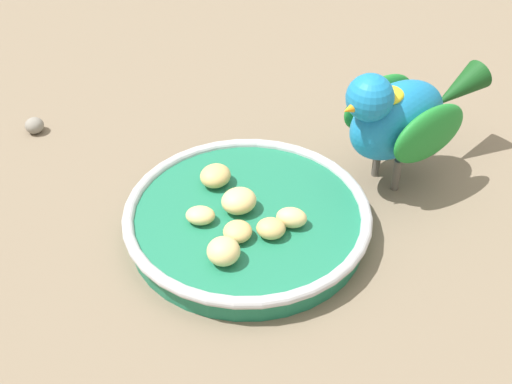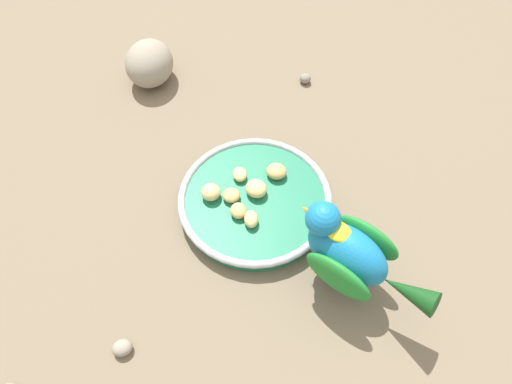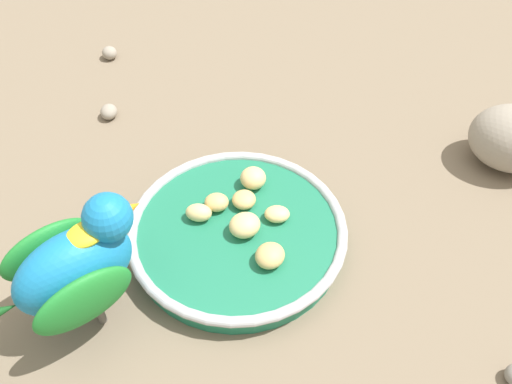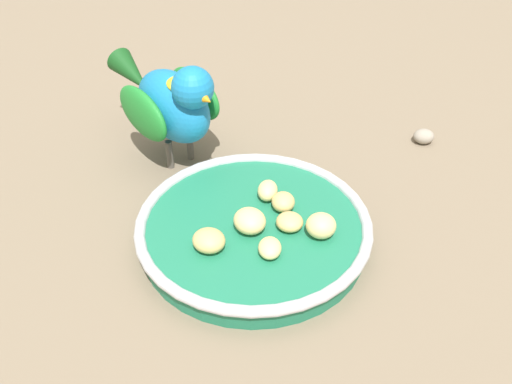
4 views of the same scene
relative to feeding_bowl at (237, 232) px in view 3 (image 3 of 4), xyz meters
The scene contains 12 objects.
ground_plane 0.03m from the feeding_bowl, 96.30° to the right, with size 4.00×4.00×0.00m, color #756651.
feeding_bowl is the anchor object (origin of this frame).
apple_piece_0 0.02m from the feeding_bowl, 137.69° to the right, with size 0.03×0.03×0.02m, color #E5C67F.
apple_piece_1 0.04m from the feeding_bowl, 64.27° to the left, with size 0.03×0.02×0.02m, color #E5C67F.
apple_piece_2 0.04m from the feeding_bowl, 30.35° to the left, with size 0.03×0.02×0.02m, color tan.
apple_piece_3 0.04m from the feeding_bowl, 21.77° to the right, with size 0.03×0.03×0.02m, color tan.
apple_piece_4 0.05m from the feeding_bowl, 84.20° to the right, with size 0.03×0.02×0.01m, color #E5C67F.
apple_piece_5 0.07m from the feeding_bowl, 25.34° to the right, with size 0.03×0.03×0.02m, color #E5C67F.
apple_piece_6 0.06m from the feeding_bowl, 155.62° to the right, with size 0.03×0.03×0.02m, color tan.
parrot 0.18m from the feeding_bowl, 113.42° to the left, with size 0.13×0.18×0.14m.
pebble_1 0.27m from the feeding_bowl, 30.73° to the left, with size 0.02×0.02×0.02m, color gray.
pebble_2 0.39m from the feeding_bowl, 20.58° to the left, with size 0.02×0.02×0.02m, color gray.
Camera 3 is at (-0.38, 0.07, 0.49)m, focal length 40.49 mm.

